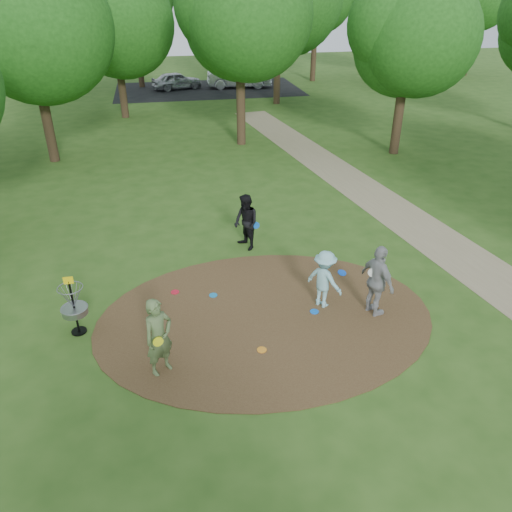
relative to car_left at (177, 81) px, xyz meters
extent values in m
plane|color=#2D5119|center=(0.35, -30.43, -0.64)|extent=(100.00, 100.00, 0.00)
cylinder|color=#47301C|center=(0.35, -30.43, -0.63)|extent=(8.40, 8.40, 0.02)
cube|color=#8C7A5B|center=(6.85, -28.43, -0.64)|extent=(7.55, 39.89, 0.01)
cube|color=black|center=(2.35, -0.43, -0.64)|extent=(14.00, 8.00, 0.01)
imported|color=#556A3D|center=(-2.23, -31.90, 0.26)|extent=(0.79, 0.73, 1.81)
cylinder|color=yellow|center=(-2.25, -32.11, 0.31)|extent=(0.22, 0.10, 0.22)
imported|color=#8DCBD2|center=(1.92, -30.20, 0.14)|extent=(1.07, 1.15, 1.56)
cylinder|color=blue|center=(2.38, -30.18, 0.27)|extent=(0.30, 0.30, 0.08)
imported|color=black|center=(0.55, -26.70, 0.24)|extent=(0.94, 1.04, 1.76)
cylinder|color=blue|center=(0.85, -26.76, 0.14)|extent=(0.22, 0.08, 0.22)
imported|color=#99999C|center=(3.06, -30.79, 0.30)|extent=(0.76, 1.19, 1.89)
cylinder|color=white|center=(2.90, -30.79, 0.56)|extent=(0.23, 0.13, 0.22)
cylinder|color=#177BBF|center=(-0.81, -29.23, -0.61)|extent=(0.22, 0.22, 0.02)
cylinder|color=blue|center=(1.61, -30.48, -0.61)|extent=(0.22, 0.22, 0.02)
cylinder|color=red|center=(-1.80, -28.87, -0.61)|extent=(0.22, 0.22, 0.02)
imported|color=#B1B2B9|center=(0.00, 0.00, 0.00)|extent=(4.06, 2.61, 1.29)
imported|color=#B0B3B8|center=(4.82, -0.33, 0.17)|extent=(5.09, 2.25, 1.63)
cylinder|color=orange|center=(0.00, -31.68, -0.61)|extent=(0.22, 0.22, 0.02)
cylinder|color=black|center=(-4.15, -30.13, 0.03)|extent=(0.05, 0.05, 1.35)
cylinder|color=black|center=(-4.15, -30.13, -0.62)|extent=(0.36, 0.36, 0.04)
cylinder|color=gray|center=(-4.15, -30.13, -0.02)|extent=(0.60, 0.60, 0.16)
torus|color=gray|center=(-4.15, -30.13, 0.06)|extent=(0.63, 0.63, 0.03)
torus|color=gray|center=(-4.15, -30.13, 0.61)|extent=(0.58, 0.58, 0.02)
cube|color=yellow|center=(-4.15, -30.13, 0.81)|extent=(0.22, 0.02, 0.18)
cylinder|color=#332316|center=(-6.65, -16.43, 1.26)|extent=(0.44, 0.44, 3.80)
sphere|color=#1C4D14|center=(-6.65, -16.43, 4.85)|extent=(6.15, 6.15, 6.15)
cylinder|color=#332316|center=(2.35, -15.43, 1.45)|extent=(0.44, 0.44, 4.18)
sphere|color=#1C4D14|center=(2.35, -15.43, 5.13)|extent=(5.79, 5.79, 5.79)
cylinder|color=#332316|center=(9.35, -18.43, 1.16)|extent=(0.44, 0.44, 3.61)
sphere|color=#1C4D14|center=(9.35, -18.43, 4.35)|extent=(5.04, 5.04, 5.04)
cylinder|color=#332316|center=(-3.65, -8.43, 1.07)|extent=(0.44, 0.44, 3.42)
sphere|color=#1C4D14|center=(-3.65, -8.43, 4.41)|extent=(5.94, 5.94, 5.94)
cylinder|color=#332316|center=(6.35, -6.43, 1.54)|extent=(0.44, 0.44, 4.37)
sphere|color=#1C4D14|center=(6.35, -6.43, 5.68)|extent=(7.11, 7.11, 7.11)
camera|label=1|loc=(-1.87, -40.34, 6.73)|focal=35.00mm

